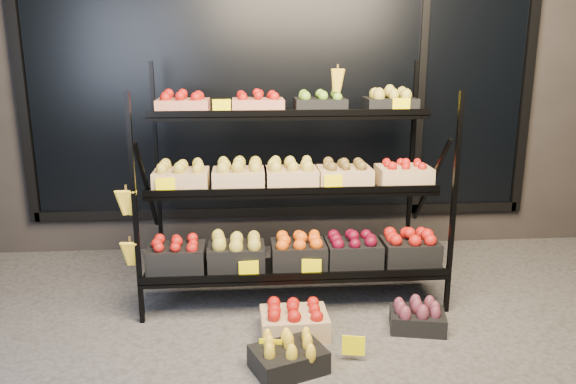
{
  "coord_description": "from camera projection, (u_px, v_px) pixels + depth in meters",
  "views": [
    {
      "loc": [
        -0.33,
        -3.25,
        1.75
      ],
      "look_at": [
        -0.03,
        0.55,
        0.77
      ],
      "focal_mm": 35.0,
      "sensor_mm": 36.0,
      "label": 1
    }
  ],
  "objects": [
    {
      "name": "tag_floor_a",
      "position": [
        271.0,
        355.0,
        3.18
      ],
      "size": [
        0.13,
        0.01,
        0.12
      ],
      "primitive_type": "cube",
      "color": "#FFEB00",
      "rests_on": "ground"
    },
    {
      "name": "ground",
      "position": [
        300.0,
        329.0,
        3.6
      ],
      "size": [
        24.0,
        24.0,
        0.0
      ],
      "primitive_type": "plane",
      "color": "#514F4C",
      "rests_on": "ground"
    },
    {
      "name": "display_rack",
      "position": [
        291.0,
        188.0,
        3.99
      ],
      "size": [
        2.18,
        1.02,
        1.73
      ],
      "color": "black",
      "rests_on": "ground"
    },
    {
      "name": "tag_floor_b",
      "position": [
        353.0,
        352.0,
        3.22
      ],
      "size": [
        0.13,
        0.01,
        0.12
      ],
      "primitive_type": "cube",
      "color": "#FFEB00",
      "rests_on": "ground"
    },
    {
      "name": "floor_crate_right",
      "position": [
        417.0,
        317.0,
        3.59
      ],
      "size": [
        0.39,
        0.32,
        0.18
      ],
      "rotation": [
        0.0,
        0.0,
        -0.21
      ],
      "color": "black",
      "rests_on": "ground"
    },
    {
      "name": "building",
      "position": [
        276.0,
        49.0,
        5.67
      ],
      "size": [
        6.0,
        2.08,
        3.5
      ],
      "color": "#2D2826",
      "rests_on": "ground"
    },
    {
      "name": "floor_crate_midright",
      "position": [
        294.0,
        320.0,
        3.52
      ],
      "size": [
        0.42,
        0.32,
        0.21
      ],
      "rotation": [
        0.0,
        0.0,
        0.02
      ],
      "color": "tan",
      "rests_on": "ground"
    },
    {
      "name": "floor_crate_midleft",
      "position": [
        288.0,
        355.0,
        3.12
      ],
      "size": [
        0.46,
        0.41,
        0.2
      ],
      "rotation": [
        0.0,
        0.0,
        0.37
      ],
      "color": "black",
      "rests_on": "ground"
    }
  ]
}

